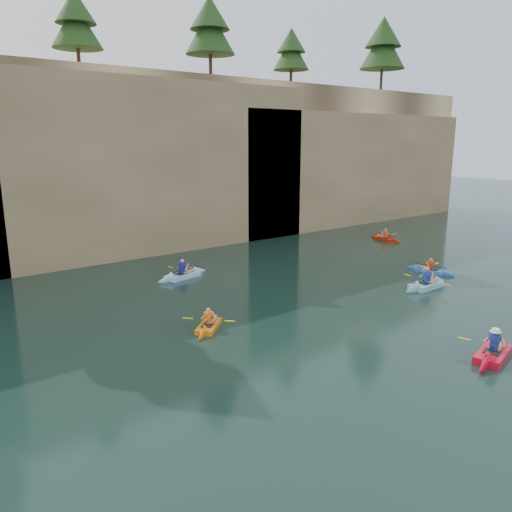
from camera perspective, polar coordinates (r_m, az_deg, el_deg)
ground at (r=16.10m, az=20.29°, el=-14.81°), size 160.00×160.00×0.00m
cliff at (r=39.23m, az=-19.58°, el=10.54°), size 70.00×16.00×12.00m
cliff_slab_center at (r=33.13m, az=-12.07°, el=10.12°), size 24.00×2.40×11.40m
cliff_slab_east at (r=45.56m, az=11.59°, el=9.94°), size 26.00×2.40×9.84m
sea_cave_center at (r=30.88m, az=-21.23°, el=1.61°), size 3.50×1.00×3.20m
sea_cave_east at (r=37.10m, az=-0.14°, el=5.36°), size 5.00×1.00×4.50m
main_kayaker at (r=19.26m, az=25.47°, el=-9.99°), size 3.60×2.33×1.31m
kayaker_orange at (r=20.06m, az=-5.43°, el=-7.90°), size 2.54×2.36×1.07m
kayaker_ltblue_near at (r=26.62m, az=18.85°, el=-3.13°), size 3.42×2.63×1.35m
kayaker_red_far at (r=38.30m, az=14.53°, el=1.97°), size 2.18×3.04×1.09m
kayaker_ltblue_mid at (r=27.30m, az=-8.37°, el=-2.16°), size 3.48×2.51×1.30m
kayaker_blue_east at (r=29.77m, az=19.29°, el=-1.55°), size 2.06×2.98×1.03m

